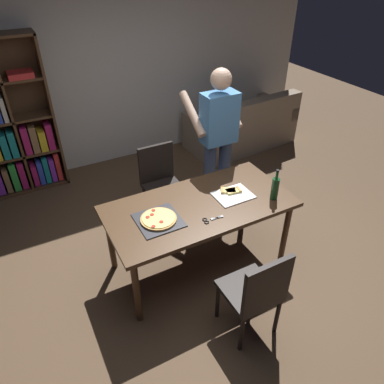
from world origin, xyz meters
name	(u,v)px	position (x,y,z in m)	size (l,w,h in m)	color
ground_plane	(199,262)	(0.00, 0.00, 0.00)	(12.00, 12.00, 0.00)	brown
back_wall	(107,65)	(0.00, 2.60, 1.40)	(6.40, 0.10, 2.80)	silver
dining_table	(199,211)	(0.00, 0.00, 0.68)	(1.75, 0.87, 0.75)	#4C331E
chair_near_camera	(257,291)	(0.00, -0.92, 0.51)	(0.42, 0.42, 0.90)	black
chair_far_side	(160,179)	(0.00, 0.92, 0.51)	(0.42, 0.42, 0.90)	black
couch	(242,128)	(1.90, 1.99, 0.30)	(1.76, 0.97, 0.85)	gray
person_serving_pizza	(218,137)	(0.62, 0.70, 1.00)	(0.55, 0.54, 1.75)	#38476B
pepperoni_pizza_on_tray	(159,219)	(-0.43, -0.04, 0.77)	(0.38, 0.38, 0.04)	#2D2D33
pizza_slices_on_towel	(232,193)	(0.36, -0.01, 0.76)	(0.36, 0.29, 0.03)	white
wine_bottle	(275,188)	(0.67, -0.25, 0.87)	(0.07, 0.07, 0.32)	#194723
kitchen_scissors	(210,220)	(-0.03, -0.24, 0.76)	(0.20, 0.09, 0.01)	silver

